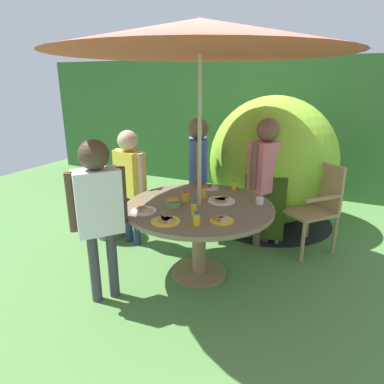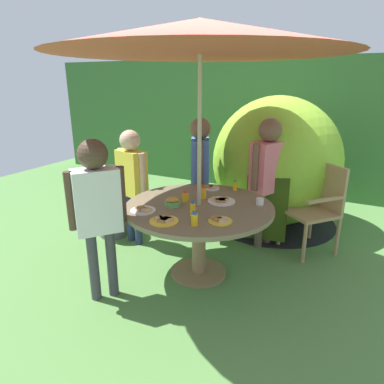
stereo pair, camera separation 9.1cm
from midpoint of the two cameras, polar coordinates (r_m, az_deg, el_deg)
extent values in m
cube|color=#548442|center=(3.46, 1.88, -13.51)|extent=(10.00, 10.00, 0.02)
cube|color=#33602D|center=(6.10, 15.24, 10.67)|extent=(9.00, 0.70, 2.16)
cylinder|color=#93704C|center=(3.45, 1.89, -13.16)|extent=(0.54, 0.54, 0.03)
cylinder|color=#93704C|center=(3.29, 1.95, -8.36)|extent=(0.13, 0.13, 0.67)
cylinder|color=#75664C|center=(3.15, 2.02, -2.53)|extent=(1.37, 1.37, 0.04)
cylinder|color=#B7AD8C|center=(3.02, 2.11, 5.30)|extent=(0.04, 0.04, 2.27)
cone|color=#CC4C3F|center=(2.97, 2.35, 24.54)|extent=(2.46, 2.46, 0.26)
cylinder|color=tan|center=(4.03, 15.05, -5.82)|extent=(0.04, 0.04, 0.43)
cylinder|color=tan|center=(3.73, 18.91, -8.15)|extent=(0.04, 0.04, 0.43)
cylinder|color=tan|center=(4.29, 19.77, -4.77)|extent=(0.04, 0.04, 0.43)
cylinder|color=tan|center=(4.02, 23.71, -6.83)|extent=(0.04, 0.04, 0.43)
cube|color=tan|center=(3.92, 19.72, -3.26)|extent=(0.66, 0.66, 0.04)
cube|color=tan|center=(3.99, 22.49, 0.80)|extent=(0.37, 0.33, 0.50)
cube|color=tan|center=(4.00, 18.09, 0.63)|extent=(0.34, 0.38, 0.03)
cube|color=tan|center=(3.71, 22.19, -1.19)|extent=(0.34, 0.38, 0.03)
ellipsoid|color=#8CC633|center=(4.52, 14.38, 4.93)|extent=(1.82, 1.79, 1.64)
cylinder|color=black|center=(4.76, 13.63, -4.63)|extent=(1.86, 1.86, 0.01)
cube|color=#314511|center=(3.88, 12.97, -2.78)|extent=(0.45, 0.09, 0.74)
cylinder|color=#595960|center=(4.29, -12.35, -5.58)|extent=(0.34, 0.34, 0.22)
sphere|color=#33602D|center=(4.18, -12.62, -1.82)|extent=(0.44, 0.44, 0.44)
cylinder|color=brown|center=(4.02, 13.26, -4.03)|extent=(0.09, 0.09, 0.65)
cylinder|color=brown|center=(3.90, 11.84, -4.62)|extent=(0.09, 0.09, 0.65)
cube|color=#EA727F|center=(3.78, 13.18, 4.08)|extent=(0.34, 0.42, 0.55)
cylinder|color=brown|center=(3.93, 15.05, 4.90)|extent=(0.07, 0.07, 0.49)
cylinder|color=brown|center=(3.61, 11.20, 4.03)|extent=(0.07, 0.07, 0.49)
sphere|color=brown|center=(3.70, 13.61, 10.03)|extent=(0.24, 0.24, 0.24)
cylinder|color=brown|center=(4.21, 1.93, -2.57)|extent=(0.09, 0.09, 0.64)
cylinder|color=brown|center=(4.07, 1.93, -3.34)|extent=(0.09, 0.09, 0.64)
cube|color=#4C72C6|center=(3.97, 2.02, 4.98)|extent=(0.34, 0.42, 0.54)
cylinder|color=brown|center=(4.16, 2.02, 5.98)|extent=(0.07, 0.07, 0.48)
cylinder|color=brown|center=(3.76, 2.03, 4.68)|extent=(0.07, 0.07, 0.48)
sphere|color=brown|center=(3.90, 2.08, 10.55)|extent=(0.24, 0.24, 0.24)
cylinder|color=navy|center=(4.04, -9.59, -4.11)|extent=(0.08, 0.08, 0.59)
cylinder|color=navy|center=(3.93, -8.32, -4.67)|extent=(0.08, 0.08, 0.59)
cube|color=yellow|center=(3.81, -9.36, 3.17)|extent=(0.38, 0.28, 0.50)
cylinder|color=#D8B293|center=(3.96, -11.06, 3.99)|extent=(0.06, 0.06, 0.45)
cylinder|color=#D8B293|center=(3.66, -7.56, 3.03)|extent=(0.06, 0.06, 0.45)
sphere|color=#D8B293|center=(3.74, -9.64, 8.50)|extent=(0.22, 0.22, 0.22)
cylinder|color=#3F3F47|center=(3.05, -15.25, -11.88)|extent=(0.09, 0.09, 0.62)
cylinder|color=#3F3F47|center=(3.07, -12.40, -11.43)|extent=(0.09, 0.09, 0.62)
cube|color=white|center=(2.82, -14.69, -1.46)|extent=(0.38, 0.40, 0.53)
cylinder|color=#4C3828|center=(2.79, -18.76, -1.48)|extent=(0.07, 0.07, 0.47)
cylinder|color=#4C3828|center=(2.85, -10.78, -0.43)|extent=(0.07, 0.07, 0.47)
sphere|color=#4C3828|center=(2.72, -15.32, 6.11)|extent=(0.24, 0.24, 0.24)
cylinder|color=#66B259|center=(3.11, -2.42, -1.91)|extent=(0.14, 0.14, 0.05)
ellipsoid|color=gold|center=(3.10, -2.43, -1.25)|extent=(0.12, 0.12, 0.03)
cylinder|color=yellow|center=(2.78, -3.77, -4.88)|extent=(0.24, 0.24, 0.01)
cube|color=tan|center=(2.76, -3.30, -4.64)|extent=(0.09, 0.09, 0.02)
cube|color=#9E7547|center=(2.80, -3.54, -4.33)|extent=(0.13, 0.13, 0.02)
cube|color=tan|center=(2.80, -4.62, -4.40)|extent=(0.09, 0.09, 0.02)
cube|color=#9E7547|center=(2.76, -3.93, -4.72)|extent=(0.07, 0.07, 0.02)
cylinder|color=yellow|center=(2.79, 5.67, -4.85)|extent=(0.20, 0.20, 0.01)
cube|color=tan|center=(2.77, 6.12, -4.65)|extent=(0.11, 0.11, 0.02)
cube|color=#9E7547|center=(2.80, 5.03, -4.35)|extent=(0.11, 0.11, 0.02)
cylinder|color=white|center=(3.24, 5.73, -1.54)|extent=(0.26, 0.26, 0.01)
cube|color=tan|center=(3.22, 6.09, -1.36)|extent=(0.11, 0.11, 0.02)
cube|color=#9E7547|center=(3.26, 6.15, -1.12)|extent=(0.08, 0.08, 0.02)
cube|color=tan|center=(3.24, 4.83, -1.18)|extent=(0.10, 0.10, 0.02)
cube|color=#9E7547|center=(3.20, 5.55, -1.44)|extent=(0.12, 0.12, 0.02)
cylinder|color=white|center=(3.62, 3.94, 0.65)|extent=(0.18, 0.18, 0.01)
cube|color=tan|center=(3.61, 4.37, 0.85)|extent=(0.10, 0.10, 0.02)
cube|color=#9E7547|center=(3.62, 3.51, 0.94)|extent=(0.09, 0.09, 0.02)
cylinder|color=white|center=(3.02, -7.31, -3.07)|extent=(0.22, 0.22, 0.01)
cube|color=tan|center=(2.98, -6.72, -2.99)|extent=(0.08, 0.08, 0.02)
cube|color=#9E7547|center=(3.03, -7.67, -2.69)|extent=(0.11, 0.11, 0.02)
cylinder|color=yellow|center=(3.58, 7.94, 1.01)|extent=(0.05, 0.05, 0.09)
cylinder|color=green|center=(3.57, 7.98, 1.87)|extent=(0.03, 0.03, 0.02)
cylinder|color=yellow|center=(2.69, 1.40, -4.64)|extent=(0.06, 0.06, 0.10)
cylinder|color=blue|center=(2.67, 1.40, -3.49)|extent=(0.04, 0.04, 0.02)
cylinder|color=yellow|center=(3.22, -0.30, -0.85)|extent=(0.06, 0.06, 0.09)
cylinder|color=red|center=(3.20, -0.30, 0.03)|extent=(0.04, 0.04, 0.02)
cylinder|color=yellow|center=(3.30, 2.72, -0.19)|extent=(0.05, 0.05, 0.11)
cylinder|color=red|center=(3.28, 2.74, 0.85)|extent=(0.03, 0.03, 0.02)
cylinder|color=yellow|center=(2.89, 1.04, -2.90)|extent=(0.05, 0.05, 0.11)
cylinder|color=blue|center=(2.86, 1.04, -1.71)|extent=(0.03, 0.03, 0.02)
cylinder|color=white|center=(3.21, 12.06, -1.56)|extent=(0.07, 0.07, 0.06)
camera|label=1|loc=(0.05, -89.18, 0.27)|focal=31.96mm
camera|label=2|loc=(0.05, 90.82, -0.27)|focal=31.96mm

